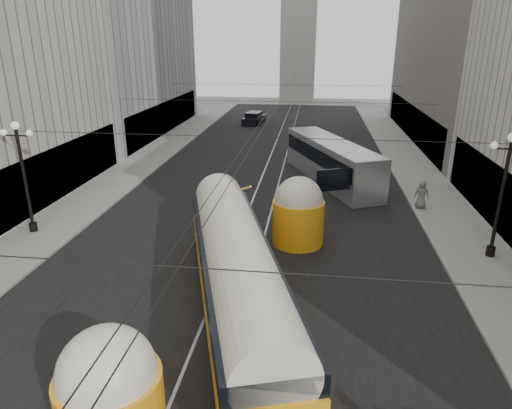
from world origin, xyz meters
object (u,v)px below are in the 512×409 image
(streetcar, at_px, (237,271))
(city_bus, at_px, (331,160))
(pedestrian_crossing_a, at_px, (104,407))
(pedestrian_sidewalk_right, at_px, (422,194))

(streetcar, height_order, city_bus, streetcar)
(streetcar, distance_m, pedestrian_crossing_a, 7.15)
(streetcar, bearing_deg, pedestrian_sidewalk_right, 53.06)
(city_bus, relative_size, pedestrian_sidewalk_right, 7.03)
(streetcar, distance_m, city_bus, 19.59)
(city_bus, xyz_separation_m, pedestrian_crossing_a, (-7.00, -25.64, -0.94))
(city_bus, xyz_separation_m, pedestrian_sidewalk_right, (5.75, -5.80, -0.68))
(pedestrian_crossing_a, bearing_deg, streetcar, -18.34)
(pedestrian_crossing_a, distance_m, pedestrian_sidewalk_right, 23.58)
(streetcar, xyz_separation_m, pedestrian_sidewalk_right, (10.02, 13.32, -0.80))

